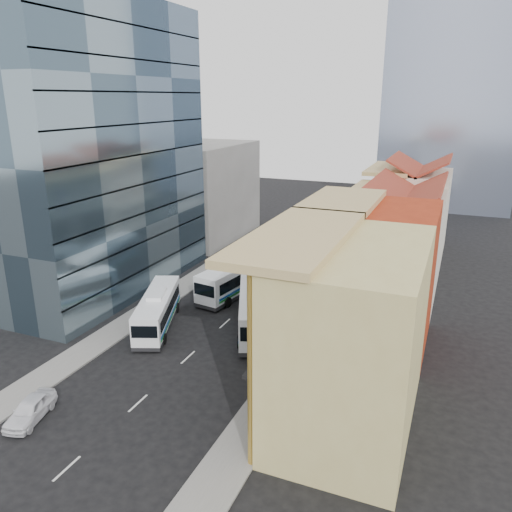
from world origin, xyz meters
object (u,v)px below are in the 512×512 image
at_px(bus_left_far, 238,276).
at_px(bus_right, 255,308).
at_px(sedan_left, 30,409).
at_px(office_tower, 93,152).
at_px(bus_left_near, 158,309).
at_px(shophouse_tan, 353,337).

height_order(bus_left_far, bus_right, bus_right).
distance_m(bus_right, sedan_left, 20.48).
height_order(office_tower, bus_left_near, office_tower).
height_order(shophouse_tan, office_tower, office_tower).
relative_size(shophouse_tan, bus_right, 1.13).
bearing_deg(shophouse_tan, bus_left_near, 159.96).
bearing_deg(bus_right, bus_left_far, 101.99).
distance_m(bus_left_near, sedan_left, 15.38).
bearing_deg(bus_left_far, shophouse_tan, -38.41).
bearing_deg(bus_right, shophouse_tan, -66.14).
height_order(bus_right, sedan_left, bus_right).
bearing_deg(bus_left_near, office_tower, 127.52).
relative_size(bus_left_far, sedan_left, 2.74).
bearing_deg(bus_right, bus_left_near, 178.15).
bearing_deg(office_tower, bus_left_far, 13.87).
xyz_separation_m(shophouse_tan, office_tower, (-31.00, 14.00, 9.00)).
bearing_deg(office_tower, bus_right, -10.30).
xyz_separation_m(bus_left_far, sedan_left, (-3.38, -25.91, -1.19)).
bearing_deg(bus_right, office_tower, 146.80).
relative_size(bus_left_near, bus_left_far, 0.89).
xyz_separation_m(shophouse_tan, bus_right, (-11.03, 10.37, -4.01)).
height_order(shophouse_tan, bus_right, shophouse_tan).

